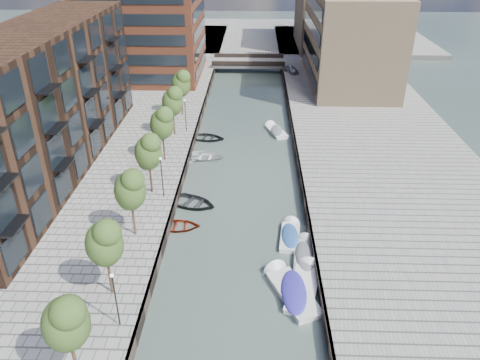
{
  "coord_description": "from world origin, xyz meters",
  "views": [
    {
      "loc": [
        1.17,
        -13.55,
        23.38
      ],
      "look_at": [
        0.0,
        22.95,
        3.5
      ],
      "focal_mm": 35.0,
      "sensor_mm": 36.0,
      "label": 1
    }
  ],
  "objects_px": {
    "sloop_3": "(203,159)",
    "tree_4": "(162,122)",
    "motorboat_4": "(275,131)",
    "tree_3": "(148,151)",
    "tree_5": "(172,100)",
    "motorboat_1": "(305,255)",
    "sloop_4": "(206,139)",
    "motorboat_2": "(305,285)",
    "tree_6": "(181,83)",
    "sloop_2": "(178,228)",
    "tree_1": "(104,241)",
    "car": "(291,69)",
    "sloop_1": "(191,205)",
    "bridge": "(249,62)",
    "tree_2": "(130,188)",
    "tree_0": "(65,321)",
    "motorboat_3": "(290,235)",
    "motorboat_0": "(290,290)"
  },
  "relations": [
    {
      "from": "sloop_2",
      "to": "tree_3",
      "type": "bearing_deg",
      "value": 32.73
    },
    {
      "from": "bridge",
      "to": "tree_2",
      "type": "distance_m",
      "value": 54.81
    },
    {
      "from": "tree_4",
      "to": "tree_6",
      "type": "xyz_separation_m",
      "value": [
        0.0,
        14.0,
        0.0
      ]
    },
    {
      "from": "tree_3",
      "to": "tree_5",
      "type": "distance_m",
      "value": 14.0
    },
    {
      "from": "tree_3",
      "to": "motorboat_2",
      "type": "height_order",
      "value": "tree_3"
    },
    {
      "from": "sloop_1",
      "to": "motorboat_2",
      "type": "bearing_deg",
      "value": -116.9
    },
    {
      "from": "tree_3",
      "to": "sloop_2",
      "type": "xyz_separation_m",
      "value": [
        3.12,
        -4.62,
        -5.31
      ]
    },
    {
      "from": "tree_1",
      "to": "tree_5",
      "type": "height_order",
      "value": "same"
    },
    {
      "from": "bridge",
      "to": "tree_0",
      "type": "distance_m",
      "value": 68.64
    },
    {
      "from": "sloop_1",
      "to": "sloop_4",
      "type": "relative_size",
      "value": 1.11
    },
    {
      "from": "sloop_2",
      "to": "motorboat_0",
      "type": "height_order",
      "value": "motorboat_0"
    },
    {
      "from": "tree_4",
      "to": "motorboat_4",
      "type": "relative_size",
      "value": 1.23
    },
    {
      "from": "tree_6",
      "to": "motorboat_0",
      "type": "xyz_separation_m",
      "value": [
        12.46,
        -33.55,
        -5.07
      ]
    },
    {
      "from": "tree_1",
      "to": "tree_5",
      "type": "relative_size",
      "value": 1.0
    },
    {
      "from": "motorboat_1",
      "to": "sloop_3",
      "type": "bearing_deg",
      "value": 119.48
    },
    {
      "from": "tree_0",
      "to": "tree_5",
      "type": "height_order",
      "value": "same"
    },
    {
      "from": "tree_2",
      "to": "motorboat_3",
      "type": "bearing_deg",
      "value": 6.2
    },
    {
      "from": "tree_2",
      "to": "motorboat_3",
      "type": "relative_size",
      "value": 1.29
    },
    {
      "from": "sloop_2",
      "to": "motorboat_3",
      "type": "height_order",
      "value": "motorboat_3"
    },
    {
      "from": "tree_1",
      "to": "sloop_3",
      "type": "xyz_separation_m",
      "value": [
        3.9,
        23.31,
        -5.31
      ]
    },
    {
      "from": "tree_2",
      "to": "sloop_2",
      "type": "bearing_deg",
      "value": 37.33
    },
    {
      "from": "sloop_3",
      "to": "motorboat_2",
      "type": "distance_m",
      "value": 23.25
    },
    {
      "from": "sloop_3",
      "to": "motorboat_4",
      "type": "xyz_separation_m",
      "value": [
        8.54,
        8.17,
        0.19
      ]
    },
    {
      "from": "sloop_4",
      "to": "motorboat_4",
      "type": "xyz_separation_m",
      "value": [
        8.66,
        2.66,
        0.19
      ]
    },
    {
      "from": "tree_2",
      "to": "motorboat_1",
      "type": "xyz_separation_m",
      "value": [
        13.91,
        -1.4,
        -5.11
      ]
    },
    {
      "from": "sloop_2",
      "to": "sloop_4",
      "type": "xyz_separation_m",
      "value": [
        0.66,
        19.44,
        0.0
      ]
    },
    {
      "from": "tree_1",
      "to": "sloop_2",
      "type": "bearing_deg",
      "value": 71.6
    },
    {
      "from": "sloop_3",
      "to": "tree_4",
      "type": "bearing_deg",
      "value": 126.3
    },
    {
      "from": "tree_5",
      "to": "sloop_4",
      "type": "relative_size",
      "value": 1.29
    },
    {
      "from": "tree_0",
      "to": "motorboat_2",
      "type": "height_order",
      "value": "tree_0"
    },
    {
      "from": "sloop_2",
      "to": "tree_1",
      "type": "bearing_deg",
      "value": 160.31
    },
    {
      "from": "motorboat_1",
      "to": "motorboat_4",
      "type": "distance_m",
      "value": 25.93
    },
    {
      "from": "sloop_3",
      "to": "sloop_4",
      "type": "relative_size",
      "value": 1.06
    },
    {
      "from": "tree_6",
      "to": "motorboat_1",
      "type": "bearing_deg",
      "value": -64.68
    },
    {
      "from": "tree_1",
      "to": "sloop_2",
      "type": "distance_m",
      "value": 11.22
    },
    {
      "from": "tree_2",
      "to": "motorboat_1",
      "type": "height_order",
      "value": "tree_2"
    },
    {
      "from": "tree_4",
      "to": "sloop_3",
      "type": "bearing_deg",
      "value": 30.68
    },
    {
      "from": "bridge",
      "to": "tree_2",
      "type": "height_order",
      "value": "tree_2"
    },
    {
      "from": "sloop_1",
      "to": "motorboat_1",
      "type": "xyz_separation_m",
      "value": [
        10.14,
        -7.68,
        0.2
      ]
    },
    {
      "from": "tree_2",
      "to": "sloop_3",
      "type": "relative_size",
      "value": 1.22
    },
    {
      "from": "tree_2",
      "to": "sloop_4",
      "type": "bearing_deg",
      "value": 80.19
    },
    {
      "from": "tree_2",
      "to": "tree_3",
      "type": "relative_size",
      "value": 1.0
    },
    {
      "from": "tree_1",
      "to": "motorboat_1",
      "type": "xyz_separation_m",
      "value": [
        13.91,
        5.6,
        -5.11
      ]
    },
    {
      "from": "sloop_3",
      "to": "tree_5",
      "type": "bearing_deg",
      "value": 45.37
    },
    {
      "from": "motorboat_1",
      "to": "sloop_4",
      "type": "bearing_deg",
      "value": 113.58
    },
    {
      "from": "tree_1",
      "to": "car",
      "type": "xyz_separation_m",
      "value": [
        16.0,
        55.99,
        -3.71
      ]
    },
    {
      "from": "tree_2",
      "to": "motorboat_3",
      "type": "height_order",
      "value": "tree_2"
    },
    {
      "from": "tree_4",
      "to": "tree_5",
      "type": "bearing_deg",
      "value": 90.0
    },
    {
      "from": "sloop_2",
      "to": "motorboat_4",
      "type": "xyz_separation_m",
      "value": [
        9.32,
        22.11,
        0.19
      ]
    },
    {
      "from": "car",
      "to": "sloop_1",
      "type": "bearing_deg",
      "value": -128.69
    }
  ]
}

